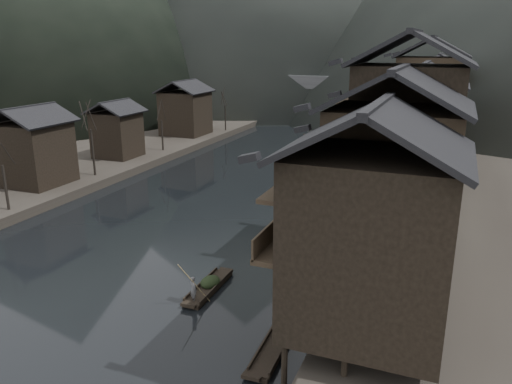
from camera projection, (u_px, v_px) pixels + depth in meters
The scene contains 12 objects.
water at pixel (150, 256), 37.57m from camera, with size 300.00×300.00×0.00m, color black.
left_bank at pixel (106, 132), 85.38m from camera, with size 40.00×200.00×1.20m, color #2D2823.
stilt_houses at pixel (420, 115), 45.89m from camera, with size 9.00×67.60×16.47m.
left_houses at pixel (96, 126), 61.09m from camera, with size 8.10×53.20×8.73m.
bare_trees at pixel (95, 130), 55.63m from camera, with size 3.73×60.97×7.46m.
moored_sampans at pixel (369, 188), 54.22m from camera, with size 3.03×67.83×0.47m.
midriver_boats at pixel (306, 147), 75.51m from camera, with size 6.64×19.33×0.45m.
stone_bridge at pixel (349, 96), 100.08m from camera, with size 40.00×6.00×9.00m.
hero_sampan at pixel (209, 287), 32.44m from camera, with size 1.24×5.58×0.44m.
cargo_heap at pixel (210, 277), 32.49m from camera, with size 1.23×1.61×0.74m, color black.
boatman at pixel (193, 285), 30.41m from camera, with size 0.60×0.39×1.65m, color #5F5E61.
bamboo_pole at pixel (195, 249), 29.62m from camera, with size 0.06×0.06×3.93m, color #8C7A51.
Camera 1 is at (20.27, -29.10, 15.53)m, focal length 35.00 mm.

